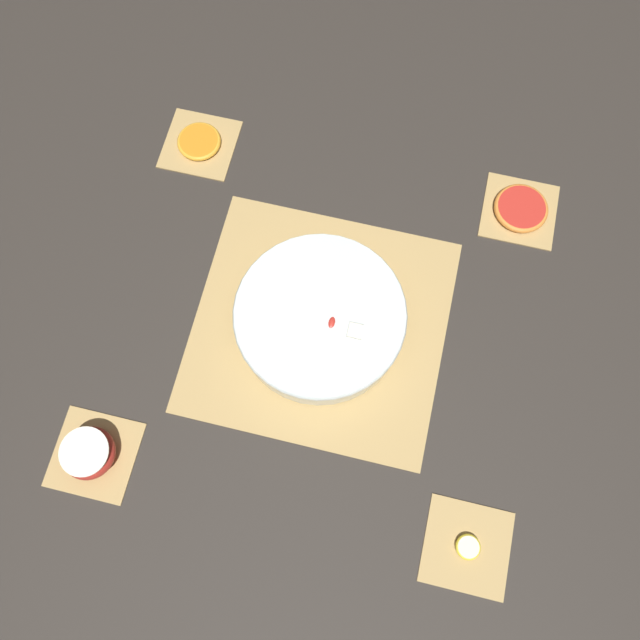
{
  "coord_description": "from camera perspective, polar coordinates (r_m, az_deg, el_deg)",
  "views": [
    {
      "loc": [
        -0.3,
        -0.07,
        1.02
      ],
      "look_at": [
        0.0,
        0.0,
        0.03
      ],
      "focal_mm": 35.0,
      "sensor_mm": 36.0,
      "label": 1
    }
  ],
  "objects": [
    {
      "name": "ground_plane",
      "position": [
        1.06,
        0.0,
        -0.52
      ],
      "size": [
        6.0,
        6.0,
        0.0
      ],
      "primitive_type": "plane",
      "color": "#2D2823"
    },
    {
      "name": "bamboo_mat_center",
      "position": [
        1.06,
        0.0,
        -0.47
      ],
      "size": [
        0.41,
        0.42,
        0.01
      ],
      "color": "tan",
      "rests_on": "ground_plane"
    },
    {
      "name": "coaster_mat_near_left",
      "position": [
        1.04,
        13.29,
        -19.53
      ],
      "size": [
        0.13,
        0.13,
        0.01
      ],
      "color": "tan",
      "rests_on": "ground_plane"
    },
    {
      "name": "coaster_mat_near_right",
      "position": [
        1.2,
        17.77,
        9.5
      ],
      "size": [
        0.13,
        0.13,
        0.01
      ],
      "color": "tan",
      "rests_on": "ground_plane"
    },
    {
      "name": "coaster_mat_far_left",
      "position": [
        1.08,
        -19.92,
        -11.49
      ],
      "size": [
        0.13,
        0.13,
        0.01
      ],
      "color": "tan",
      "rests_on": "ground_plane"
    },
    {
      "name": "coaster_mat_far_right",
      "position": [
        1.24,
        -10.93,
        15.53
      ],
      "size": [
        0.13,
        0.13,
        0.01
      ],
      "color": "tan",
      "rests_on": "ground_plane"
    },
    {
      "name": "fruit_salad_bowl",
      "position": [
        1.02,
        0.0,
        0.2
      ],
      "size": [
        0.28,
        0.28,
        0.07
      ],
      "color": "silver",
      "rests_on": "bamboo_mat_center"
    },
    {
      "name": "apple_half",
      "position": [
        1.06,
        -20.4,
        -11.32
      ],
      "size": [
        0.08,
        0.08,
        0.05
      ],
      "color": "#B72D23",
      "rests_on": "coaster_mat_far_left"
    },
    {
      "name": "orange_slice_whole",
      "position": [
        1.23,
        -11.0,
        15.73
      ],
      "size": [
        0.08,
        0.08,
        0.01
      ],
      "color": "orange",
      "rests_on": "coaster_mat_far_right"
    },
    {
      "name": "banana_coin_single",
      "position": [
        1.03,
        13.38,
        -19.54
      ],
      "size": [
        0.04,
        0.04,
        0.01
      ],
      "color": "#F4EABC",
      "rests_on": "coaster_mat_near_left"
    },
    {
      "name": "grapefruit_slice",
      "position": [
        1.19,
        17.9,
        9.69
      ],
      "size": [
        0.1,
        0.1,
        0.01
      ],
      "color": "red",
      "rests_on": "coaster_mat_near_right"
    }
  ]
}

